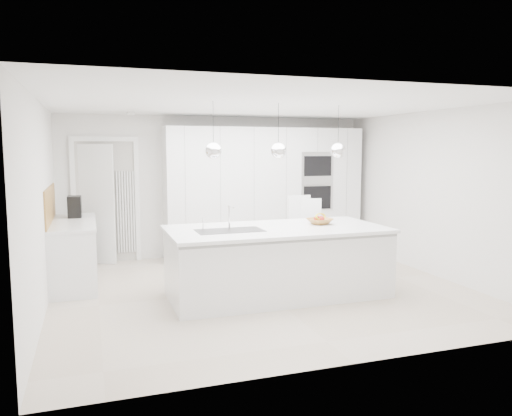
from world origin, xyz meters
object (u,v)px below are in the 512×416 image
object	(u,v)px
island_base	(278,263)
fruit_bowl	(320,221)
bar_stool_right	(313,238)
bar_stool_left	(303,237)
espresso_machine	(75,207)

from	to	relation	value
island_base	fruit_bowl	bearing A→B (deg)	11.78
island_base	bar_stool_right	xyz separation A→B (m)	(0.89, 0.82, 0.15)
fruit_bowl	bar_stool_right	world-z (taller)	bar_stool_right
fruit_bowl	island_base	bearing A→B (deg)	-168.22
bar_stool_left	island_base	bearing A→B (deg)	-136.28
bar_stool_right	island_base	bearing A→B (deg)	-122.42
espresso_machine	bar_stool_right	bearing A→B (deg)	-16.56
island_base	espresso_machine	size ratio (longest dim) A/B	8.75
espresso_machine	bar_stool_left	size ratio (longest dim) A/B	0.27
fruit_bowl	bar_stool_left	xyz separation A→B (m)	(0.06, 0.71, -0.34)
fruit_bowl	bar_stool_left	size ratio (longest dim) A/B	0.27
espresso_machine	bar_stool_right	xyz separation A→B (m)	(3.42, -1.13, -0.48)
fruit_bowl	bar_stool_right	size ratio (longest dim) A/B	0.28
bar_stool_left	bar_stool_right	size ratio (longest dim) A/B	1.04
island_base	fruit_bowl	distance (m)	0.85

